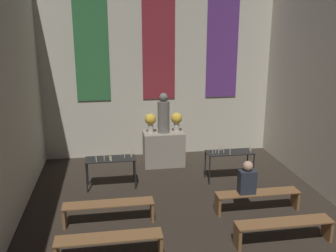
# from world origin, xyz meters

# --- Properties ---
(wall_back) EXTENTS (7.20, 0.16, 5.60)m
(wall_back) POSITION_xyz_m (0.00, 9.83, 2.83)
(wall_back) COLOR beige
(wall_back) RESTS_ON ground_plane
(altar) EXTENTS (1.16, 0.71, 0.99)m
(altar) POSITION_xyz_m (0.00, 8.82, 0.49)
(altar) COLOR gray
(altar) RESTS_ON ground_plane
(statue) EXTENTS (0.34, 0.34, 1.14)m
(statue) POSITION_xyz_m (0.00, 8.82, 1.51)
(statue) COLOR slate
(statue) RESTS_ON altar
(flower_vase_left) EXTENTS (0.32, 0.32, 0.56)m
(flower_vase_left) POSITION_xyz_m (-0.38, 8.82, 1.34)
(flower_vase_left) COLOR beige
(flower_vase_left) RESTS_ON altar
(flower_vase_right) EXTENTS (0.32, 0.32, 0.56)m
(flower_vase_right) POSITION_xyz_m (0.38, 8.82, 1.34)
(flower_vase_right) COLOR beige
(flower_vase_right) RESTS_ON altar
(candle_rack_left) EXTENTS (1.24, 0.50, 0.97)m
(candle_rack_left) POSITION_xyz_m (-1.54, 7.46, 0.68)
(candle_rack_left) COLOR black
(candle_rack_left) RESTS_ON ground_plane
(candle_rack_right) EXTENTS (1.24, 0.50, 0.97)m
(candle_rack_right) POSITION_xyz_m (1.54, 7.46, 0.68)
(candle_rack_right) COLOR black
(candle_rack_right) RESTS_ON ground_plane
(pew_third_left) EXTENTS (1.86, 0.36, 0.45)m
(pew_third_left) POSITION_xyz_m (-1.62, 4.42, 0.33)
(pew_third_left) COLOR brown
(pew_third_left) RESTS_ON ground_plane
(pew_third_right) EXTENTS (1.86, 0.36, 0.45)m
(pew_third_right) POSITION_xyz_m (1.62, 4.42, 0.33)
(pew_third_right) COLOR brown
(pew_third_right) RESTS_ON ground_plane
(pew_back_left) EXTENTS (1.86, 0.36, 0.45)m
(pew_back_left) POSITION_xyz_m (-1.62, 5.69, 0.33)
(pew_back_left) COLOR brown
(pew_back_left) RESTS_ON ground_plane
(pew_back_right) EXTENTS (1.86, 0.36, 0.45)m
(pew_back_right) POSITION_xyz_m (1.62, 5.69, 0.33)
(pew_back_right) COLOR brown
(pew_back_right) RESTS_ON ground_plane
(person_seated) EXTENTS (0.36, 0.24, 0.74)m
(person_seated) POSITION_xyz_m (1.35, 5.69, 0.78)
(person_seated) COLOR #282D38
(person_seated) RESTS_ON pew_back_right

